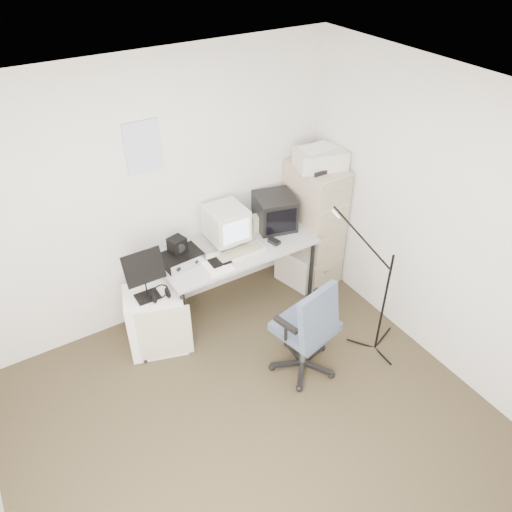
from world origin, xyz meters
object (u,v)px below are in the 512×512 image
desk (236,276)px  side_cart (156,320)px  filing_cabinet (313,223)px  office_chair (305,325)px

desk → side_cart: bearing=-173.0°
side_cart → filing_cabinet: bearing=21.7°
filing_cabinet → desk: size_ratio=0.87×
filing_cabinet → side_cart: bearing=-175.6°
desk → side_cart: (-0.90, -0.11, -0.06)m
desk → filing_cabinet: bearing=1.8°
side_cart → office_chair: bearing=-26.1°
office_chair → filing_cabinet: bearing=37.9°
filing_cabinet → side_cart: 1.89m
desk → office_chair: office_chair is taller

